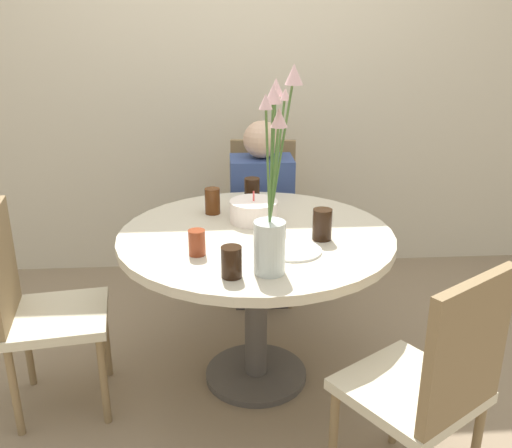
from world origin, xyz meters
The scene contains 15 objects.
ground_plane centered at (0.00, 0.00, 0.00)m, with size 16.00×16.00×0.00m, color #89755B.
wall_back centered at (0.00, 1.31, 1.30)m, with size 8.00×0.05×2.60m.
dining_table centered at (0.00, 0.00, 0.60)m, with size 1.17×1.17×0.72m.
chair_near_front centered at (0.10, 0.91, 0.51)m, with size 0.44×0.44×0.90m.
chair_right_flank centered at (-0.91, -0.14, 0.51)m, with size 0.45×0.45×0.90m.
chair_left_flank centered at (0.51, -0.77, 0.51)m, with size 0.55×0.55×0.90m.
birthday_cake centered at (0.00, 0.15, 0.77)m, with size 0.21×0.21×0.14m.
flower_vase centered at (0.03, -0.40, 0.97)m, with size 0.15×0.28×0.73m.
side_plate centered at (0.13, -0.21, 0.73)m, with size 0.22×0.22×0.01m.
drink_glass_0 centered at (0.01, 0.35, 0.79)m, with size 0.07×0.07×0.14m.
drink_glass_1 centered at (-0.12, -0.42, 0.78)m, with size 0.07×0.07×0.11m.
drink_glass_2 centered at (-0.24, -0.21, 0.77)m, with size 0.07×0.07×0.10m.
drink_glass_3 centered at (0.26, -0.09, 0.79)m, with size 0.08×0.08×0.13m.
drink_glass_4 centered at (-0.18, 0.26, 0.78)m, with size 0.07×0.07×0.12m.
person_woman centered at (0.08, 0.76, 0.50)m, with size 0.34×0.24×1.06m.
Camera 1 is at (-0.16, -2.24, 1.61)m, focal length 40.00 mm.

